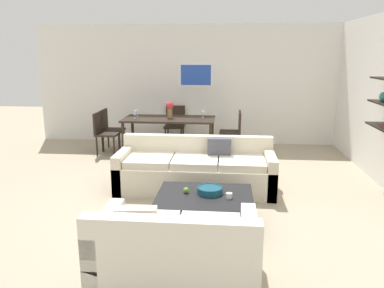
# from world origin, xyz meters

# --- Properties ---
(ground_plane) EXTENTS (18.00, 18.00, 0.00)m
(ground_plane) POSITION_xyz_m (0.00, 0.00, 0.00)
(ground_plane) COLOR tan
(back_wall_unit) EXTENTS (8.40, 0.09, 2.70)m
(back_wall_unit) POSITION_xyz_m (0.30, 3.53, 1.35)
(back_wall_unit) COLOR silver
(back_wall_unit) RESTS_ON ground
(sofa_beige) EXTENTS (2.38, 0.90, 0.78)m
(sofa_beige) POSITION_xyz_m (0.09, 0.34, 0.29)
(sofa_beige) COLOR beige
(sofa_beige) RESTS_ON ground
(loveseat_white) EXTENTS (1.47, 0.90, 0.78)m
(loveseat_white) POSITION_xyz_m (0.11, -2.12, 0.29)
(loveseat_white) COLOR silver
(loveseat_white) RESTS_ON ground
(coffee_table) EXTENTS (1.17, 0.93, 0.38)m
(coffee_table) POSITION_xyz_m (0.30, -0.91, 0.19)
(coffee_table) COLOR black
(coffee_table) RESTS_ON ground
(decorative_bowl) EXTENTS (0.32, 0.32, 0.08)m
(decorative_bowl) POSITION_xyz_m (0.36, -0.83, 0.42)
(decorative_bowl) COLOR navy
(decorative_bowl) RESTS_ON coffee_table
(candle_jar) EXTENTS (0.08, 0.08, 0.06)m
(candle_jar) POSITION_xyz_m (0.60, -0.97, 0.41)
(candle_jar) COLOR silver
(candle_jar) RESTS_ON coffee_table
(apple_on_coffee_table) EXTENTS (0.07, 0.07, 0.07)m
(apple_on_coffee_table) POSITION_xyz_m (0.07, -0.85, 0.42)
(apple_on_coffee_table) COLOR #669E2D
(apple_on_coffee_table) RESTS_ON coffee_table
(dining_table) EXTENTS (1.88, 0.89, 0.75)m
(dining_table) POSITION_xyz_m (-0.64, 2.44, 0.68)
(dining_table) COLOR black
(dining_table) RESTS_ON ground
(dining_chair_right_far) EXTENTS (0.44, 0.44, 0.88)m
(dining_chair_right_far) POSITION_xyz_m (0.71, 2.64, 0.50)
(dining_chair_right_far) COLOR black
(dining_chair_right_far) RESTS_ON ground
(dining_chair_left_far) EXTENTS (0.44, 0.44, 0.88)m
(dining_chair_left_far) POSITION_xyz_m (-1.99, 2.64, 0.50)
(dining_chair_left_far) COLOR black
(dining_chair_left_far) RESTS_ON ground
(dining_chair_left_near) EXTENTS (0.44, 0.44, 0.88)m
(dining_chair_left_near) POSITION_xyz_m (-1.99, 2.24, 0.50)
(dining_chair_left_near) COLOR black
(dining_chair_left_near) RESTS_ON ground
(dining_chair_head) EXTENTS (0.44, 0.44, 0.88)m
(dining_chair_head) POSITION_xyz_m (-0.64, 3.29, 0.50)
(dining_chair_head) COLOR black
(dining_chair_head) RESTS_ON ground
(wine_glass_left_far) EXTENTS (0.07, 0.07, 0.15)m
(wine_glass_left_far) POSITION_xyz_m (-1.34, 2.55, 0.85)
(wine_glass_left_far) COLOR silver
(wine_glass_left_far) RESTS_ON dining_table
(wine_glass_right_far) EXTENTS (0.08, 0.08, 0.14)m
(wine_glass_right_far) POSITION_xyz_m (0.05, 2.55, 0.85)
(wine_glass_right_far) COLOR silver
(wine_glass_right_far) RESTS_ON dining_table
(wine_glass_left_near) EXTENTS (0.06, 0.06, 0.17)m
(wine_glass_left_near) POSITION_xyz_m (-1.34, 2.33, 0.87)
(wine_glass_left_near) COLOR silver
(wine_glass_left_near) RESTS_ON dining_table
(centerpiece_vase) EXTENTS (0.16, 0.16, 0.34)m
(centerpiece_vase) POSITION_xyz_m (-0.63, 2.46, 0.95)
(centerpiece_vase) COLOR olive
(centerpiece_vase) RESTS_ON dining_table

